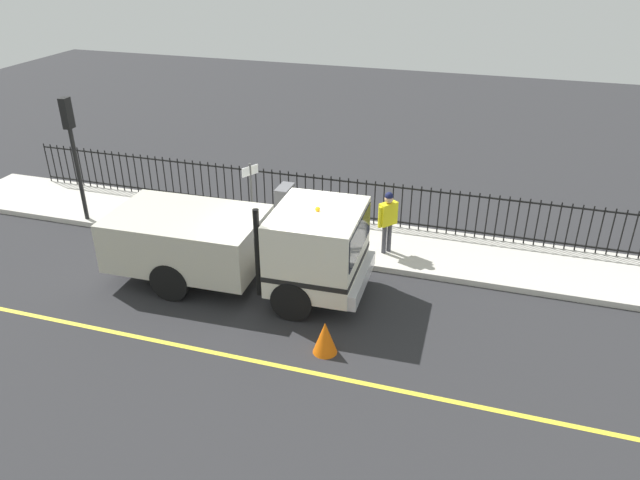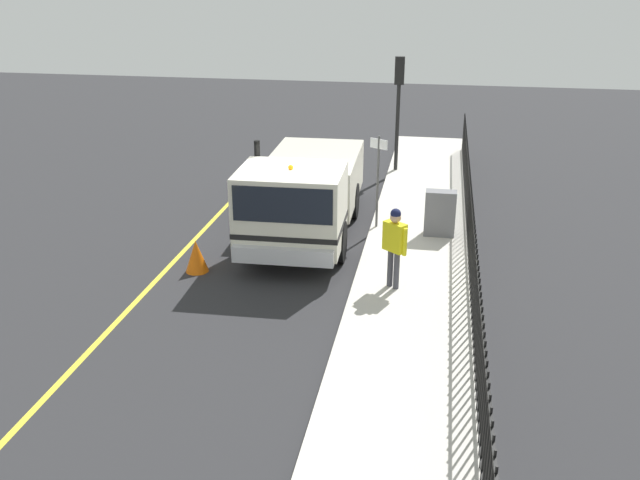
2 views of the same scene
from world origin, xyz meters
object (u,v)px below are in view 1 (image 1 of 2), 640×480
work_truck (255,242)px  traffic_cone (325,337)px  street_sign (251,195)px  traffic_light_near (71,135)px  worker_standing (388,216)px  utility_cabinet (285,205)px

work_truck → traffic_cone: 3.17m
work_truck → street_sign: work_truck is taller
traffic_light_near → street_sign: (-0.08, -5.40, -1.11)m
traffic_cone → street_sign: street_sign is taller
worker_standing → street_sign: size_ratio=0.73×
traffic_light_near → traffic_cone: (-3.78, -8.54, -2.37)m
worker_standing → street_sign: (-0.69, 3.51, 0.42)m
work_truck → utility_cabinet: bearing=-173.5°
traffic_cone → worker_standing: bearing=-4.8°
traffic_light_near → worker_standing: bearing=89.2°
traffic_light_near → street_sign: bearing=84.4°
traffic_cone → traffic_light_near: bearing=66.1°
work_truck → street_sign: bearing=-156.9°
street_sign → traffic_cone: bearing=-139.7°
traffic_light_near → utility_cabinet: size_ratio=3.19×
traffic_light_near → street_sign: traffic_light_near is taller
utility_cabinet → street_sign: street_sign is taller
worker_standing → traffic_cone: (-4.39, 0.37, -0.84)m
utility_cabinet → street_sign: bearing=168.3°
work_truck → utility_cabinet: size_ratio=5.60×
worker_standing → traffic_cone: worker_standing is taller
worker_standing → traffic_cone: 4.48m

